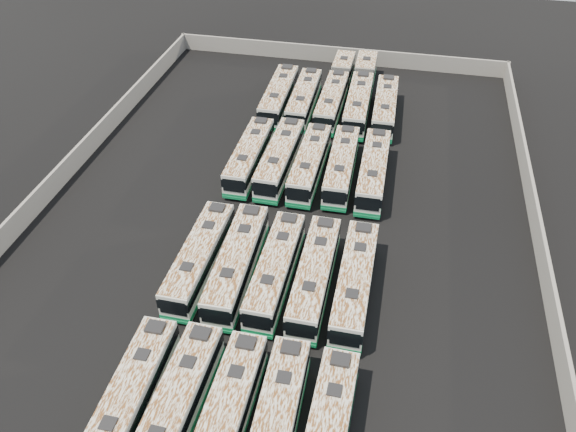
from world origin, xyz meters
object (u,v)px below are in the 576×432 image
object	(u,v)px
bus_midfront_far_left	(200,258)
bus_midfront_center	(276,270)
bus_midfront_far_right	(355,282)
bus_midback_far_right	(373,171)
bus_back_far_left	(279,96)
bus_midback_right	(341,166)
bus_back_far_right	(385,107)
bus_front_left	(176,409)
bus_back_right	(361,92)
bus_front_right	(275,425)
bus_midfront_right	(315,276)
bus_front_center	(225,419)
bus_midback_center	(310,163)
bus_front_far_left	(130,400)
bus_back_center	(336,90)
bus_back_left	(304,99)
bus_midfront_left	(237,263)
bus_midback_far_left	(250,156)
bus_midback_left	(280,158)

from	to	relation	value
bus_midfront_far_left	bus_midfront_center	bearing A→B (deg)	0.38
bus_midfront_far_right	bus_midback_far_right	distance (m)	15.33
bus_midback_far_right	bus_midfront_center	bearing A→B (deg)	-112.49
bus_midback_far_right	bus_back_far_left	world-z (taller)	bus_back_far_left
bus_midback_right	bus_back_far_right	distance (m)	13.30
bus_front_left	bus_back_right	distance (m)	45.03
bus_front_right	bus_back_far_right	xyz separation A→B (m)	(3.18, 41.28, 0.02)
bus_midfront_right	bus_back_far_left	distance (m)	29.81
bus_midfront_center	bus_midfront_right	world-z (taller)	bus_midfront_right
bus_front_left	bus_front_center	distance (m)	3.21
bus_front_center	bus_back_right	size ratio (longest dim) A/B	0.62
bus_front_center	bus_midback_center	distance (m)	28.36
bus_front_far_left	bus_midfront_center	distance (m)	14.56
bus_back_center	bus_midfront_center	bearing A→B (deg)	-89.62
bus_midback_right	bus_back_far_left	size ratio (longest dim) A/B	0.96
bus_front_center	bus_midfront_far_left	bearing A→B (deg)	115.84
bus_midfront_far_right	bus_front_right	bearing A→B (deg)	-104.00
bus_back_left	bus_back_far_right	xyz separation A→B (m)	(9.48, 0.09, 0.00)
bus_midfront_far_right	bus_midback_far_right	xyz separation A→B (m)	(-0.09, 15.33, -0.00)
bus_midback_right	bus_back_far_left	xyz separation A→B (m)	(-9.29, 12.80, 0.08)
bus_midfront_left	bus_back_center	size ratio (longest dim) A/B	0.67
bus_midback_right	bus_front_center	bearing A→B (deg)	-97.21
bus_midfront_far_right	bus_back_right	size ratio (longest dim) A/B	0.63
bus_midback_center	bus_midback_right	world-z (taller)	bus_midback_center
bus_midback_far_left	bus_midfront_left	bearing A→B (deg)	-78.25
bus_front_center	bus_back_far_right	bearing A→B (deg)	81.94
bus_front_right	bus_midfront_center	distance (m)	13.26
bus_midfront_far_right	bus_midback_left	size ratio (longest dim) A/B	0.98
bus_front_left	bus_midfront_center	size ratio (longest dim) A/B	1.02
bus_midfront_left	bus_back_far_left	world-z (taller)	bus_back_far_left
bus_back_right	bus_midfront_far_left	bearing A→B (deg)	-107.62
bus_midfront_center	bus_front_left	bearing A→B (deg)	-103.28
bus_midfront_far_right	bus_midback_right	xyz separation A→B (m)	(-3.24, 15.54, -0.04)
bus_midfront_far_right	bus_back_far_left	xyz separation A→B (m)	(-12.53, 28.35, 0.04)
bus_midfront_left	bus_midback_right	world-z (taller)	bus_midfront_left
bus_front_left	bus_back_center	bearing A→B (deg)	86.99
bus_midfront_center	bus_back_center	xyz separation A→B (m)	(0.04, 31.45, 0.00)
bus_front_center	bus_midfront_center	bearing A→B (deg)	90.37
bus_midback_left	bus_back_left	size ratio (longest dim) A/B	1.02
bus_front_center	bus_midback_far_right	bearing A→B (deg)	78.19
bus_back_far_right	bus_midfront_far_right	bearing A→B (deg)	-91.22
bus_midfront_right	bus_midback_far_right	world-z (taller)	bus_midback_far_right
bus_front_left	bus_midback_far_right	xyz separation A→B (m)	(9.41, 28.39, 0.01)
bus_back_far_left	bus_midback_left	bearing A→B (deg)	-77.52
bus_midfront_far_right	bus_back_left	distance (m)	29.91
bus_front_center	bus_midback_right	distance (m)	28.79
bus_midfront_far_left	bus_midfront_center	xyz separation A→B (m)	(6.26, -0.01, -0.01)
bus_front_center	bus_midback_right	bearing A→B (deg)	84.42
bus_midback_far_left	bus_back_far_left	distance (m)	13.02
bus_midfront_right	bus_midback_far_left	xyz separation A→B (m)	(-9.41, 15.28, -0.03)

